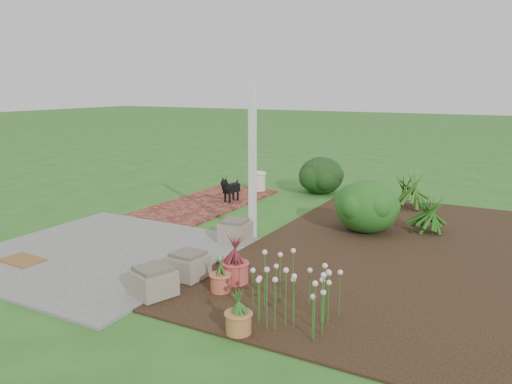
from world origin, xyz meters
The scene contains 19 objects.
ground centered at (0.00, 0.00, 0.00)m, with size 80.00×80.00×0.00m, color #2B601E.
concrete_patio centered at (-1.25, -1.75, 0.02)m, with size 3.50×3.50×0.04m, color #5F5E5C.
brick_path centered at (-1.70, 1.75, 0.02)m, with size 1.60×3.50×0.04m, color maroon.
garden_bed centered at (2.50, 0.50, 0.01)m, with size 4.00×7.00×0.03m, color black.
veranda_post centered at (0.30, 0.10, 1.25)m, with size 0.10×0.10×2.50m, color white.
stone_trough_near centered at (0.45, -2.57, 0.19)m, with size 0.44×0.44×0.30m, color gray.
stone_trough_mid centered at (0.48, -1.93, 0.18)m, with size 0.43×0.43×0.29m, color #786F5B.
stone_trough_far centered at (0.20, -0.30, 0.19)m, with size 0.44×0.44×0.29m, color #736355.
coir_doormat centered at (-1.96, -2.57, 0.05)m, with size 0.62×0.40×0.02m, color brown.
black_dog centered at (-1.30, 1.99, 0.34)m, with size 0.22×0.58×0.50m.
cream_ceramic_urn centered at (-1.32, 3.29, 0.25)m, with size 0.32×0.32×0.42m, color beige.
evergreen_shrub centered at (1.87, 1.27, 0.48)m, with size 1.06×1.06×0.90m, color #173D10.
agapanthus_clump_back centered at (2.81, 1.73, 0.42)m, with size 0.86×0.86×0.77m, color #16360A, non-canonical shape.
agapanthus_clump_front centered at (2.16, 3.28, 0.47)m, with size 0.98×0.98×0.87m, color #133E11, non-canonical shape.
pink_flower_patch centered at (2.13, -2.23, 0.36)m, with size 1.03×1.03×0.66m, color #113D0F, non-canonical shape.
terracotta_pot_bronze centered at (1.09, -1.76, 0.16)m, with size 0.33×0.33×0.26m, color #B7473D.
terracotta_pot_small_left centered at (1.80, -2.88, 0.14)m, with size 0.26×0.26×0.22m, color #B06A3B.
terracotta_pot_small_right centered at (1.08, -2.08, 0.14)m, with size 0.25×0.25×0.21m, color #B9583E.
purple_flowering_bush centered at (0.00, 3.90, 0.44)m, with size 1.03×1.03×0.87m, color black.
Camera 1 is at (4.17, -6.84, 2.47)m, focal length 35.00 mm.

